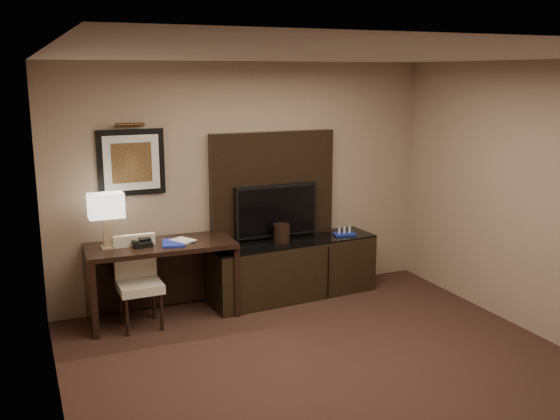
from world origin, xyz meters
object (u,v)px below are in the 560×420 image
desk_phone (142,242)px  minibar_tray (344,231)px  desk (162,281)px  desk_chair (140,286)px  credenza (293,268)px  table_lamp (107,222)px  ice_bucket (282,233)px  tv (276,210)px

desk_phone → minibar_tray: bearing=-9.0°
desk → desk_chair: bearing=-146.8°
desk_phone → desk_chair: bearing=-125.5°
credenza → table_lamp: (-2.07, -0.01, 0.76)m
desk_chair → minibar_tray: 2.50m
desk → ice_bucket: ice_bucket is taller
desk → table_lamp: bearing=176.6°
credenza → desk_chair: 1.83m
credenza → table_lamp: table_lamp is taller
table_lamp → minibar_tray: 2.76m
desk → credenza: (1.54, 0.05, -0.07)m
tv → minibar_tray: 0.88m
desk → desk_phone: bearing=-171.7°
table_lamp → minibar_tray: (2.73, -0.03, -0.37)m
ice_bucket → credenza: bearing=11.8°
credenza → minibar_tray: 0.77m
tv → ice_bucket: 0.29m
desk_chair → minibar_tray: bearing=3.4°
desk → desk_phone: 0.50m
desk_chair → ice_bucket: (1.66, 0.19, 0.34)m
desk_phone → table_lamp: bearing=158.1°
credenza → minibar_tray: size_ratio=8.03×
credenza → desk_phone: 1.82m
minibar_tray → desk: bearing=-179.5°
desk → minibar_tray: bearing=1.8°
credenza → ice_bucket: 0.47m
ice_bucket → minibar_tray: ice_bucket is taller
tv → ice_bucket: bearing=-91.1°
minibar_tray → table_lamp: bearing=179.4°
desk_chair → minibar_tray: (2.48, 0.18, 0.28)m
desk → desk_chair: (-0.27, -0.17, 0.04)m
minibar_tray → ice_bucket: bearing=180.0°
credenza → table_lamp: 2.21m
table_lamp → ice_bucket: size_ratio=2.60×
ice_bucket → desk_chair: bearing=-173.6°
credenza → desk: bearing=177.8°
tv → desk_chair: size_ratio=1.11×
desk_chair → table_lamp: bearing=140.0°
desk_chair → minibar_tray: desk_chair is taller
tv → ice_bucket: tv is taller
desk_phone → ice_bucket: desk_phone is taller
desk → ice_bucket: bearing=2.1°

